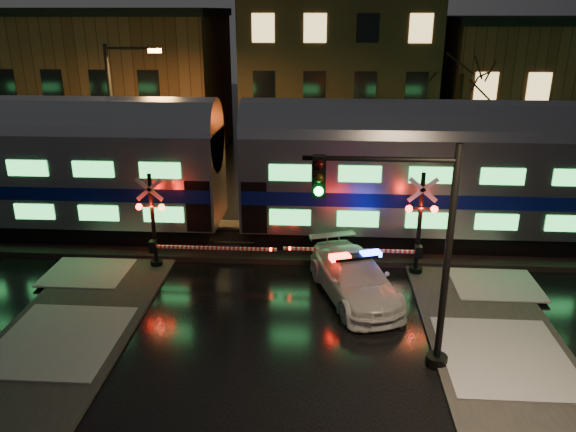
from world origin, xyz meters
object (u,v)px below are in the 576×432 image
object	(u,v)px
crossing_signal_right	(409,235)
traffic_light	(409,255)
crossing_signal_left	(163,231)
streetlight	(118,118)
police_car	(354,277)

from	to	relation	value
crossing_signal_right	traffic_light	size ratio (longest dim) A/B	0.89
crossing_signal_right	crossing_signal_left	distance (m)	9.17
crossing_signal_left	traffic_light	distance (m)	10.22
crossing_signal_left	streetlight	bearing A→B (deg)	119.30
police_car	traffic_light	world-z (taller)	traffic_light
crossing_signal_left	traffic_light	world-z (taller)	traffic_light
traffic_light	streetlight	xyz separation A→B (m)	(-12.03, 12.43, 1.21)
police_car	crossing_signal_right	size ratio (longest dim) A/B	0.98
police_car	crossing_signal_left	size ratio (longest dim) A/B	1.04
streetlight	traffic_light	bearing A→B (deg)	-45.94
police_car	crossing_signal_left	world-z (taller)	crossing_signal_left
police_car	traffic_light	size ratio (longest dim) A/B	0.87
crossing_signal_left	crossing_signal_right	bearing A→B (deg)	0.03
police_car	streetlight	distance (m)	14.34
police_car	traffic_light	bearing A→B (deg)	-92.17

